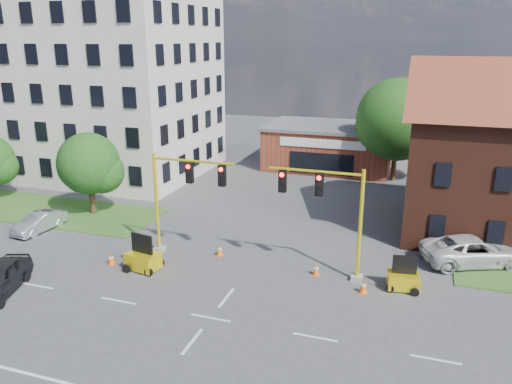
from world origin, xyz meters
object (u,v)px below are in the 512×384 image
signal_mast_east (330,209)px  trailer_west (143,259)px  signal_mast_west (181,193)px  pickup_white (473,251)px  trailer_east (403,279)px

signal_mast_east → trailer_west: size_ratio=3.01×
signal_mast_west → pickup_white: bearing=14.5°
pickup_white → signal_mast_east: bearing=95.3°
signal_mast_east → trailer_east: signal_mast_east is taller
signal_mast_west → trailer_west: (-1.28, -2.50, -3.28)m
signal_mast_west → trailer_west: 4.32m
trailer_west → pickup_white: 18.95m
trailer_west → signal_mast_west: bearing=73.3°
signal_mast_west → pickup_white: signal_mast_west is taller
signal_mast_west → trailer_west: bearing=-117.0°
signal_mast_west → signal_mast_east: size_ratio=1.00×
signal_mast_west → signal_mast_east: same height
trailer_west → trailer_east: bearing=19.4°
signal_mast_east → trailer_east: (4.05, -0.25, -3.35)m
trailer_west → trailer_east: size_ratio=1.13×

